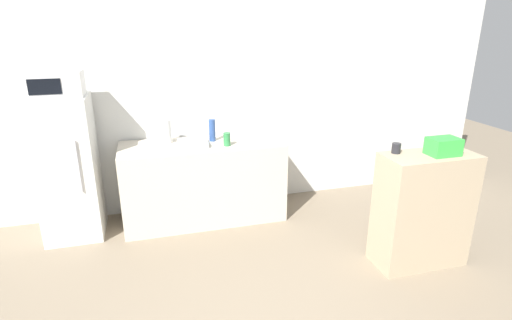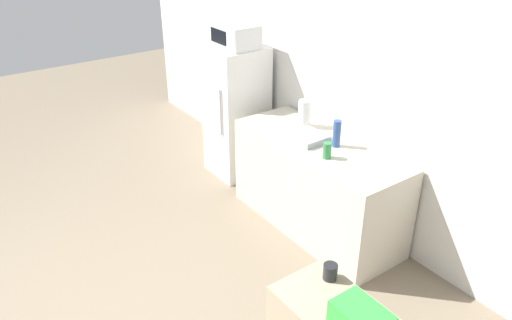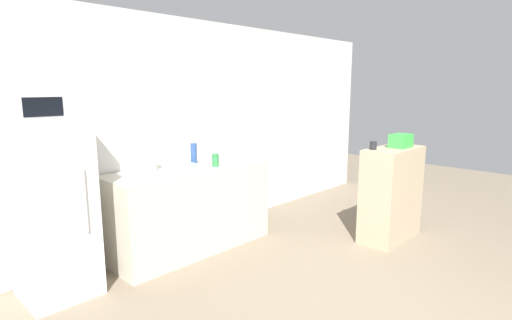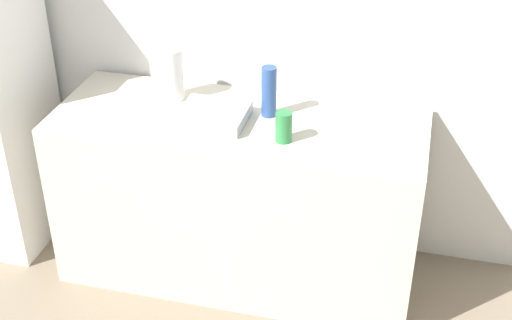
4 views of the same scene
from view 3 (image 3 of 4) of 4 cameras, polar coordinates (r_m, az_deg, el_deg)
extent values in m
cube|color=silver|center=(4.73, -12.98, 3.89)|extent=(8.00, 0.06, 2.60)
cube|color=white|center=(3.87, -27.06, -6.45)|extent=(0.58, 0.60, 1.54)
cylinder|color=#B7B7BC|center=(3.61, -23.15, -5.41)|extent=(0.02, 0.02, 0.54)
cube|color=white|center=(3.73, -28.19, 6.83)|extent=(0.53, 0.35, 0.25)
cube|color=black|center=(3.54, -28.11, 6.72)|extent=(0.29, 0.01, 0.15)
cube|color=beige|center=(4.58, -9.46, -6.85)|extent=(1.84, 0.71, 0.93)
cube|color=#9EA3A8|center=(4.36, -10.42, -1.04)|extent=(0.32, 0.30, 0.06)
cylinder|color=#2D4C8C|center=(4.58, -8.88, 0.81)|extent=(0.07, 0.07, 0.26)
cylinder|color=#2D7F42|center=(4.49, -5.81, -0.02)|extent=(0.08, 0.08, 0.15)
cube|color=tan|center=(5.06, 18.77, -4.59)|extent=(0.87, 0.41, 1.11)
cube|color=green|center=(5.01, 19.99, 2.59)|extent=(0.27, 0.19, 0.16)
cylinder|color=#232328|center=(4.74, 16.40, 2.00)|extent=(0.08, 0.08, 0.09)
cylinder|color=white|center=(4.34, -14.86, 0.16)|extent=(0.13, 0.13, 0.27)
camera|label=1|loc=(2.21, 68.53, 15.04)|focal=28.00mm
camera|label=2|loc=(5.81, 39.92, 19.66)|focal=35.00mm
camera|label=4|loc=(3.55, 36.23, 20.87)|focal=50.00mm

